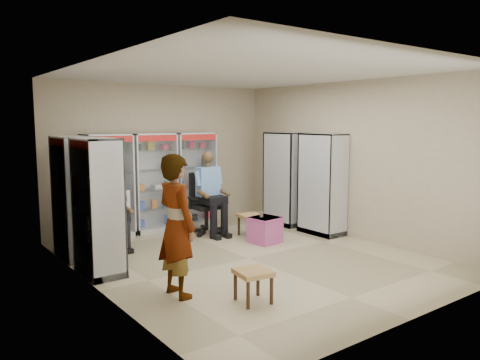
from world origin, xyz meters
TOP-DOWN VIEW (x-y plane):
  - floor at (0.00, 0.00)m, footprint 6.00×6.00m
  - room_shell at (0.00, 0.00)m, footprint 5.02×6.02m
  - cabinet_back_left at (-1.30, 2.73)m, footprint 0.90×0.50m
  - cabinet_back_mid at (-0.35, 2.73)m, footprint 0.90×0.50m
  - cabinet_back_right at (0.60, 2.73)m, footprint 0.90×0.50m
  - cabinet_right_far at (2.23, 1.60)m, footprint 0.90×0.50m
  - cabinet_right_near at (2.23, 0.50)m, footprint 0.90×0.50m
  - cabinet_left_far at (-2.23, 1.80)m, footprint 0.90×0.50m
  - cabinet_left_near at (-2.23, 0.70)m, footprint 0.90×0.50m
  - wooden_chair at (-1.55, 2.00)m, footprint 0.42×0.42m
  - seated_customer at (-1.55, 1.95)m, footprint 0.44×0.60m
  - office_chair at (0.40, 1.91)m, footprint 0.69×0.69m
  - seated_shopkeeper at (0.40, 1.86)m, footprint 0.53×0.73m
  - pink_trunk at (0.86, 0.62)m, footprint 0.55×0.54m
  - tea_glass at (0.82, 0.68)m, footprint 0.07×0.07m
  - woven_stool_a at (0.95, 1.16)m, footprint 0.50×0.50m
  - woven_stool_b at (-1.10, -1.51)m, footprint 0.47×0.47m
  - standing_man at (-1.74, -0.75)m, footprint 0.47×0.69m

SIDE VIEW (x-z plane):
  - floor at x=0.00m, z-range 0.00..0.00m
  - woven_stool_b at x=-1.10m, z-range 0.00..0.41m
  - woven_stool_a at x=0.95m, z-range 0.00..0.44m
  - pink_trunk at x=0.86m, z-range 0.00..0.48m
  - wooden_chair at x=-1.55m, z-range 0.00..0.94m
  - tea_glass at x=0.82m, z-range 0.48..0.58m
  - office_chair at x=0.40m, z-range 0.00..1.22m
  - seated_customer at x=-1.55m, z-range 0.00..1.34m
  - seated_shopkeeper at x=0.40m, z-range 0.00..1.55m
  - standing_man at x=-1.74m, z-range 0.00..1.83m
  - cabinet_back_left at x=-1.30m, z-range 0.00..2.00m
  - cabinet_back_mid at x=-0.35m, z-range 0.00..2.00m
  - cabinet_back_right at x=0.60m, z-range 0.00..2.00m
  - cabinet_right_far at x=2.23m, z-range 0.00..2.00m
  - cabinet_right_near at x=2.23m, z-range 0.00..2.00m
  - cabinet_left_far at x=-2.23m, z-range 0.00..2.00m
  - cabinet_left_near at x=-2.23m, z-range 0.00..2.00m
  - room_shell at x=0.00m, z-range 0.46..3.47m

